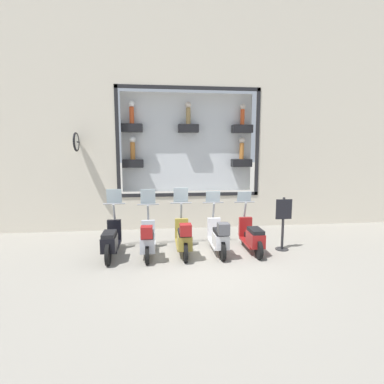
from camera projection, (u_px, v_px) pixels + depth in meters
name	position (u px, v px, depth m)	size (l,w,h in m)	color
ground_plane	(204.00, 263.00, 7.36)	(120.00, 120.00, 0.00)	gray
building_facade	(189.00, 113.00, 10.34)	(1.23, 36.00, 7.96)	beige
scooter_red_0	(252.00, 237.00, 8.14)	(1.80, 0.60, 1.55)	black
scooter_white_1	(219.00, 237.00, 7.97)	(1.80, 0.60, 1.58)	black
scooter_olive_2	(184.00, 238.00, 7.87)	(1.80, 0.60, 1.70)	black
scooter_silver_3	(148.00, 240.00, 7.75)	(1.79, 0.60, 1.67)	black
scooter_black_4	(111.00, 241.00, 7.72)	(1.81, 0.61, 1.68)	black
shop_sign_post	(283.00, 222.00, 8.26)	(0.36, 0.45, 1.48)	#232326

